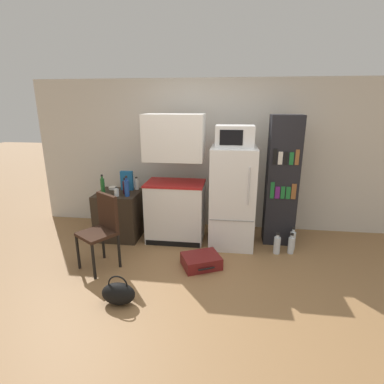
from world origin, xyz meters
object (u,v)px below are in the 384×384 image
object	(u,v)px
bottle_clear_short	(117,192)
water_bottle_front	(277,245)
water_bottle_back	(291,245)
bowl	(113,188)
chair	(103,225)
cereal_box	(127,181)
kitchen_hutch	(175,185)
water_bottle_middle	(293,240)
side_table	(120,215)
bookshelf	(282,182)
bottle_milk_white	(137,184)
microwave	(235,136)
suitcase_large_flat	(201,261)
bottle_wine_dark	(125,187)
refrigerator	(232,197)
bottle_green_tall	(103,185)
bottle_blue_soda	(127,188)
handbag	(118,293)

from	to	relation	value
bottle_clear_short	water_bottle_front	distance (m)	2.43
bottle_clear_short	water_bottle_back	xyz separation A→B (m)	(2.54, -0.06, -0.66)
bowl	chair	world-z (taller)	chair
bottle_clear_short	cereal_box	distance (m)	0.36
kitchen_hutch	water_bottle_middle	size ratio (longest dim) A/B	5.54
side_table	bookshelf	xyz separation A→B (m)	(2.45, 0.15, 0.58)
side_table	water_bottle_front	xyz separation A→B (m)	(2.39, -0.26, -0.23)
bottle_milk_white	water_bottle_middle	bearing A→B (deg)	-7.52
microwave	suitcase_large_flat	distance (m)	1.74
bottle_wine_dark	bottle_clear_short	bearing A→B (deg)	-122.53
refrigerator	suitcase_large_flat	xyz separation A→B (m)	(-0.37, -0.74, -0.65)
bottle_clear_short	water_bottle_front	world-z (taller)	bottle_clear_short
bottle_green_tall	bowl	bearing A→B (deg)	75.46
water_bottle_front	water_bottle_middle	size ratio (longest dim) A/B	0.91
kitchen_hutch	bottle_blue_soda	xyz separation A→B (m)	(-0.69, -0.19, -0.02)
water_bottle_back	bottle_clear_short	bearing A→B (deg)	178.73
refrigerator	microwave	world-z (taller)	microwave
cereal_box	bowl	bearing A→B (deg)	178.90
refrigerator	microwave	bearing A→B (deg)	-108.86
bottle_blue_soda	bottle_clear_short	bearing A→B (deg)	-174.31
bowl	handbag	distance (m)	2.04
bottle_milk_white	water_bottle_front	world-z (taller)	bottle_milk_white
bottle_green_tall	water_bottle_back	world-z (taller)	bottle_green_tall
bottle_milk_white	water_bottle_middle	xyz separation A→B (m)	(2.40, -0.32, -0.67)
microwave	bottle_blue_soda	bearing A→B (deg)	-174.94
side_table	bottle_clear_short	size ratio (longest dim) A/B	5.16
bookshelf	chair	distance (m)	2.57
bottle_milk_white	handbag	bearing A→B (deg)	-79.22
chair	suitcase_large_flat	world-z (taller)	chair
bottle_blue_soda	bookshelf	bearing A→B (deg)	7.70
chair	suitcase_large_flat	xyz separation A→B (m)	(1.25, 0.13, -0.49)
bookshelf	bottle_blue_soda	world-z (taller)	bookshelf
chair	handbag	xyz separation A→B (m)	(0.46, -0.74, -0.44)
water_bottle_front	water_bottle_back	size ratio (longest dim) A/B	1.03
side_table	suitcase_large_flat	size ratio (longest dim) A/B	1.25
bottle_wine_dark	bottle_green_tall	bearing A→B (deg)	-176.13
bottle_wine_dark	bottle_milk_white	world-z (taller)	bottle_wine_dark
bottle_clear_short	bottle_blue_soda	distance (m)	0.17
bottle_clear_short	bottle_milk_white	bearing A→B (deg)	64.44
bowl	bottle_green_tall	bearing A→B (deg)	-104.54
refrigerator	chair	distance (m)	1.84
bottle_green_tall	water_bottle_back	size ratio (longest dim) A/B	0.96
refrigerator	bottle_green_tall	world-z (taller)	refrigerator
kitchen_hutch	water_bottle_front	world-z (taller)	kitchen_hutch
bookshelf	kitchen_hutch	bearing A→B (deg)	-175.68
side_table	kitchen_hutch	world-z (taller)	kitchen_hutch
microwave	water_bottle_middle	bearing A→B (deg)	-5.30
refrigerator	cereal_box	size ratio (longest dim) A/B	4.87
bottle_green_tall	cereal_box	xyz separation A→B (m)	(0.30, 0.23, 0.03)
handbag	water_bottle_front	bearing A→B (deg)	37.05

